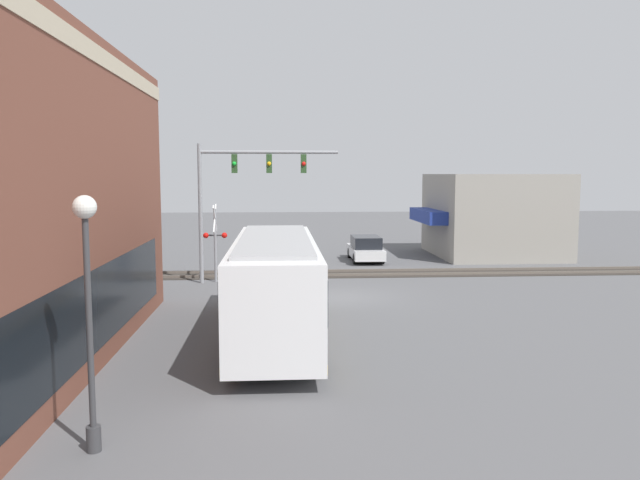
# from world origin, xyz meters

# --- Properties ---
(ground_plane) EXTENTS (120.00, 120.00, 0.00)m
(ground_plane) POSITION_xyz_m (0.00, 0.00, 0.00)
(ground_plane) COLOR #565659
(shop_building) EXTENTS (8.29, 8.59, 5.28)m
(shop_building) POSITION_xyz_m (13.08, -11.15, 2.64)
(shop_building) COLOR gray
(shop_building) RESTS_ON ground
(city_bus) EXTENTS (10.81, 2.59, 3.28)m
(city_bus) POSITION_xyz_m (-6.70, 2.80, 1.81)
(city_bus) COLOR white
(city_bus) RESTS_ON ground
(traffic_signal_gantry) EXTENTS (0.42, 6.73, 6.73)m
(traffic_signal_gantry) POSITION_xyz_m (3.81, 4.42, 4.96)
(traffic_signal_gantry) COLOR gray
(traffic_signal_gantry) RESTS_ON ground
(crossing_signal) EXTENTS (1.41, 1.18, 3.81)m
(crossing_signal) POSITION_xyz_m (4.13, 5.77, 2.30)
(crossing_signal) COLOR gray
(crossing_signal) RESTS_ON ground
(streetlamp) EXTENTS (0.44, 0.44, 4.90)m
(streetlamp) POSITION_xyz_m (-14.76, 6.22, 2.93)
(streetlamp) COLOR #38383A
(streetlamp) RESTS_ON ground
(rail_track_near) EXTENTS (2.60, 60.00, 0.15)m
(rail_track_near) POSITION_xyz_m (6.00, 0.00, 0.03)
(rail_track_near) COLOR #332D28
(rail_track_near) RESTS_ON ground
(parked_car_white) EXTENTS (4.59, 1.82, 1.53)m
(parked_car_white) POSITION_xyz_m (10.94, -2.60, 0.71)
(parked_car_white) COLOR silver
(parked_car_white) RESTS_ON ground
(pedestrian_at_crossing) EXTENTS (0.34, 0.34, 1.79)m
(pedestrian_at_crossing) POSITION_xyz_m (4.04, 4.74, 0.92)
(pedestrian_at_crossing) COLOR #2D3351
(pedestrian_at_crossing) RESTS_ON ground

